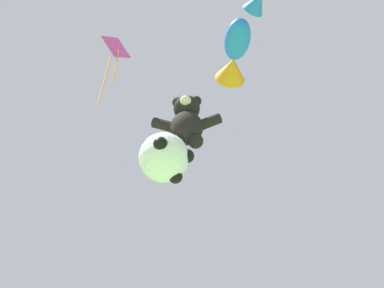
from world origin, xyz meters
TOP-DOWN VIEW (x-y plane):
  - teddy_bear_kite at (0.75, 5.44)m, footprint 1.65×0.73m
  - soccer_ball_kite at (0.32, 5.24)m, footprint 1.16×1.16m
  - fish_kite_cobalt at (2.07, 5.81)m, footprint 1.16×2.11m
  - diamond_kite at (-1.17, 5.02)m, footprint 0.68×0.77m

SIDE VIEW (x-z plane):
  - soccer_ball_kite at x=0.32m, z-range 6.86..7.93m
  - teddy_bear_kite at x=0.75m, z-range 7.85..9.53m
  - diamond_kite at x=-1.17m, z-range 9.64..12.62m
  - fish_kite_cobalt at x=2.07m, z-range 11.36..12.26m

